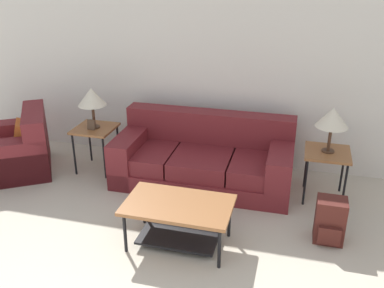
# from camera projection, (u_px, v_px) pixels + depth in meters

# --- Properties ---
(wall_back) EXTENTS (8.90, 0.06, 2.60)m
(wall_back) POSITION_uv_depth(u_px,v_px,m) (218.00, 67.00, 5.47)
(wall_back) COLOR silver
(wall_back) RESTS_ON ground_plane
(couch) EXTENTS (2.15, 1.00, 0.82)m
(couch) POSITION_uv_depth(u_px,v_px,m) (204.00, 160.00, 5.29)
(couch) COLOR maroon
(couch) RESTS_ON ground_plane
(armchair) EXTENTS (1.28, 1.30, 0.80)m
(armchair) POSITION_uv_depth(u_px,v_px,m) (16.00, 150.00, 5.56)
(armchair) COLOR maroon
(armchair) RESTS_ON ground_plane
(coffee_table) EXTENTS (1.03, 0.62, 0.46)m
(coffee_table) POSITION_uv_depth(u_px,v_px,m) (178.00, 214.00, 4.09)
(coffee_table) COLOR #935B33
(coffee_table) RESTS_ON ground_plane
(side_table_left) EXTENTS (0.50, 0.51, 0.59)m
(side_table_left) POSITION_uv_depth(u_px,v_px,m) (95.00, 132.00, 5.50)
(side_table_left) COLOR #935B33
(side_table_left) RESTS_ON ground_plane
(side_table_right) EXTENTS (0.50, 0.51, 0.59)m
(side_table_right) POSITION_uv_depth(u_px,v_px,m) (327.00, 157.00, 4.82)
(side_table_right) COLOR #935B33
(side_table_right) RESTS_ON ground_plane
(table_lamp_left) EXTENTS (0.36, 0.36, 0.52)m
(table_lamp_left) POSITION_uv_depth(u_px,v_px,m) (92.00, 97.00, 5.31)
(table_lamp_left) COLOR #472D1E
(table_lamp_left) RESTS_ON side_table_left
(table_lamp_right) EXTENTS (0.36, 0.36, 0.52)m
(table_lamp_right) POSITION_uv_depth(u_px,v_px,m) (333.00, 118.00, 4.63)
(table_lamp_right) COLOR #472D1E
(table_lamp_right) RESTS_ON side_table_right
(backpack) EXTENTS (0.29, 0.31, 0.46)m
(backpack) POSITION_uv_depth(u_px,v_px,m) (330.00, 221.00, 4.18)
(backpack) COLOR #4C1E19
(backpack) RESTS_ON ground_plane
(picture_frame) EXTENTS (0.10, 0.04, 0.13)m
(picture_frame) POSITION_uv_depth(u_px,v_px,m) (91.00, 125.00, 5.38)
(picture_frame) COLOR #4C3828
(picture_frame) RESTS_ON side_table_left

